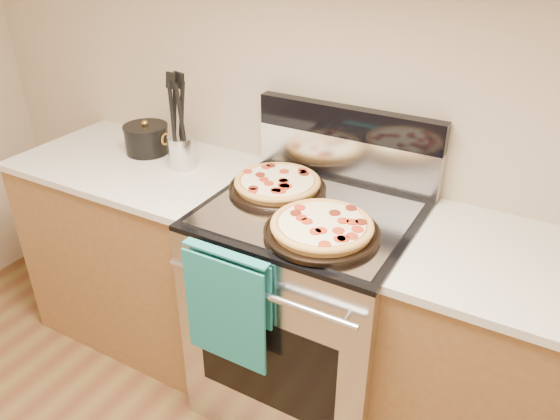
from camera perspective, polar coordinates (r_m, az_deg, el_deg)
The scene contains 16 objects.
wall_back at distance 2.12m, azimuth 7.95°, elevation 14.23°, with size 4.00×4.00×0.00m, color tan.
range_body at distance 2.25m, azimuth 2.90°, elevation -10.55°, with size 0.76×0.68×0.90m, color #B7B7BC.
oven_window at distance 2.03m, azimuth -1.56°, elevation -15.80°, with size 0.56×0.01×0.40m, color black.
cooktop at distance 1.99m, azimuth 3.23°, elevation -0.30°, with size 0.76×0.68×0.02m, color black.
backsplash_lower at distance 2.20m, azimuth 6.95°, elevation 5.43°, with size 0.76×0.06×0.18m, color silver.
backsplash_upper at distance 2.14m, azimuth 7.19°, elevation 9.10°, with size 0.76×0.06×0.12m, color black.
oven_handle at distance 1.78m, azimuth -2.39°, elevation -8.58°, with size 0.03×0.03×0.70m, color silver.
dish_towel at distance 1.89m, azimuth -5.46°, elevation -9.85°, with size 0.32×0.05×0.42m, color #19816E, non-canonical shape.
foil_sheet at distance 1.96m, azimuth 2.84°, elevation -0.34°, with size 0.70×0.55×0.01m, color gray.
cabinet_left at distance 2.70m, azimuth -13.70°, elevation -4.18°, with size 1.00×0.62×0.88m, color brown.
countertop_left at distance 2.49m, azimuth -14.92°, elevation 4.63°, with size 1.02×0.64×0.03m, color beige.
cabinet_right at distance 2.15m, azimuth 25.63°, elevation -16.73°, with size 1.00×0.62×0.88m, color brown.
pepperoni_pizza_back at distance 2.10m, azimuth -0.27°, elevation 2.68°, with size 0.37×0.37×0.05m, color #B37336, non-canonical shape.
pepperoni_pizza_front at distance 1.82m, azimuth 4.40°, elevation -1.89°, with size 0.39×0.39×0.05m, color #B37336, non-canonical shape.
utensil_crock at distance 2.35m, azimuth -10.24°, elevation 5.95°, with size 0.11×0.11×0.14m, color silver.
saucepan at distance 2.54m, azimuth -13.74°, elevation 7.12°, with size 0.19×0.19×0.12m, color black.
Camera 1 is at (0.76, 0.09, 1.89)m, focal length 35.00 mm.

